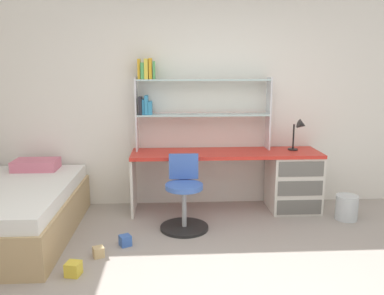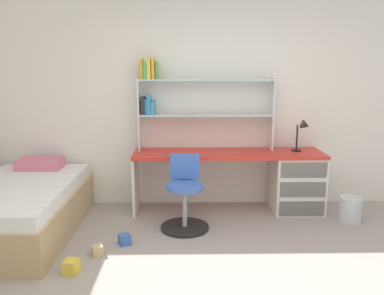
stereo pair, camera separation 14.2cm
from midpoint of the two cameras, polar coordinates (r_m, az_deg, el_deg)
name	(u,v)px [view 1 (the left image)]	position (r m, az deg, el deg)	size (l,w,h in m)	color
room_shell	(87,105)	(3.91, -15.95, 5.99)	(6.18, 5.47, 2.72)	white
desk	(275,177)	(4.86, 11.16, -4.20)	(2.24, 0.56, 0.73)	red
bookshelf_hutch	(184,97)	(4.71, -2.06, 7.28)	(1.61, 0.22, 1.09)	silver
desk_lamp	(300,130)	(4.84, 14.56, 2.50)	(0.20, 0.17, 0.38)	black
swivel_chair	(184,200)	(4.25, -2.12, -7.65)	(0.52, 0.52, 0.79)	black
bed_platform	(17,211)	(4.47, -24.91, -8.40)	(1.10, 1.86, 0.65)	tan
waste_bin	(347,207)	(4.84, 20.73, -8.14)	(0.25, 0.25, 0.28)	silver
toy_block_blue_0	(125,241)	(4.00, -10.69, -13.12)	(0.10, 0.10, 0.10)	#3860B7
toy_block_natural_2	(99,252)	(3.84, -14.47, -14.46)	(0.09, 0.09, 0.09)	tan
toy_block_yellow_3	(73,269)	(3.59, -17.96, -16.40)	(0.12, 0.12, 0.12)	gold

